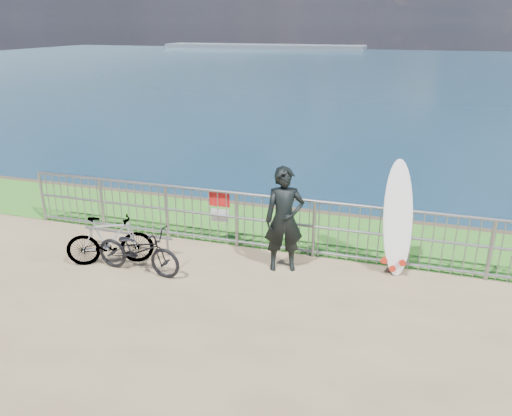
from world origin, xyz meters
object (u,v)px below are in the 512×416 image
(surfer, at_px, (284,220))
(bicycle_near, at_px, (138,250))
(bicycle_far, at_px, (110,240))
(surfboard, at_px, (398,223))

(surfer, xyz_separation_m, bicycle_near, (-2.37, -0.90, -0.51))
(bicycle_far, bearing_deg, surfboard, -101.82)
(surfer, distance_m, bicycle_near, 2.58)
(surfboard, distance_m, bicycle_near, 4.48)
(surfboard, height_order, bicycle_far, surfboard)
(surfer, height_order, bicycle_far, surfer)
(surfboard, distance_m, bicycle_far, 5.06)
(surfer, relative_size, bicycle_far, 1.22)
(surfer, bearing_deg, bicycle_far, 174.21)
(surfer, height_order, surfboard, surfboard)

